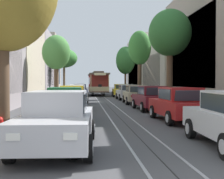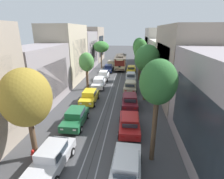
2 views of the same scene
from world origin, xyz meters
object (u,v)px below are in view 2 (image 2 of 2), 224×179
Objects in this scene: fire_hydrant at (33,155)px; parked_car_navy_sixth_left at (108,68)px; parked_car_yellow_sixth_right at (131,69)px; street_tree_kerb_right_near at (158,84)px; parked_car_maroon_mid_right at (130,100)px; parked_car_beige_fourth_right at (130,86)px; parked_car_silver_near_left at (52,157)px; parked_car_beige_far_left at (111,64)px; parked_car_yellow_mid_left at (90,96)px; cable_car_trolley at (121,62)px; motorcycle_with_rider at (56,165)px; street_tree_kerb_right_mid at (141,50)px; street_tree_kerb_left_mid at (101,47)px; parked_car_white_fourth_left at (99,83)px; street_tree_kerb_right_second at (147,59)px; street_tree_kerb_left_near at (26,98)px; street_tree_kerb_left_second at (87,63)px; parked_car_green_second_left at (75,117)px; parked_car_red_second_right at (129,123)px; pedestrian_on_left_pavement at (147,89)px; parked_car_white_fifth_left at (103,75)px; street_tree_kerb_right_fourth at (139,47)px; parked_car_silver_fifth_right at (131,77)px; parked_car_white_near_right at (126,167)px.

parked_car_navy_sixth_left is at bearing 86.51° from fire_hydrant.
street_tree_kerb_right_near reaches higher than parked_car_yellow_sixth_right.
parked_car_beige_fourth_right is at bearing 90.36° from parked_car_maroon_mid_right.
street_tree_kerb_right_near is at bearing -76.09° from parked_car_navy_sixth_left.
parked_car_silver_near_left is 34.40m from parked_car_beige_far_left.
parked_car_yellow_mid_left is 21.54m from cable_car_trolley.
parked_car_navy_sixth_left is 29.18m from motorcycle_with_rider.
parked_car_maroon_mid_right is at bearing -97.16° from street_tree_kerb_right_mid.
street_tree_kerb_right_near is 31.66m from cable_car_trolley.
street_tree_kerb_left_mid reaches higher than parked_car_silver_near_left.
parked_car_yellow_mid_left is 23.10m from parked_car_beige_far_left.
parked_car_white_fourth_left is at bearing -90.43° from parked_car_navy_sixth_left.
street_tree_kerb_right_second is at bearing 55.31° from fire_hydrant.
parked_car_silver_near_left is at bearing -17.62° from fire_hydrant.
street_tree_kerb_right_near reaches higher than street_tree_kerb_left_near.
parked_car_navy_sixth_left is 0.61× the size of street_tree_kerb_right_near.
parked_car_yellow_mid_left is at bearing 81.66° from fire_hydrant.
street_tree_kerb_left_second reaches higher than parked_car_navy_sixth_left.
parked_car_red_second_right is (5.27, -0.58, 0.00)m from parked_car_green_second_left.
parked_car_yellow_sixth_right is (0.06, 17.68, 0.00)m from parked_car_maroon_mid_right.
parked_car_beige_fourth_right is 2.68× the size of pedestrian_on_left_pavement.
street_tree_kerb_right_near is at bearing -60.58° from street_tree_kerb_left_second.
street_tree_kerb_right_near is at bearing -71.85° from parked_car_white_fifth_left.
parked_car_navy_sixth_left reaches higher than fire_hydrant.
street_tree_kerb_right_second is at bearing -102.48° from pedestrian_on_left_pavement.
street_tree_kerb_right_second is at bearing -31.74° from parked_car_white_fourth_left.
street_tree_kerb_right_fourth is at bearing 86.08° from parked_car_maroon_mid_right.
street_tree_kerb_right_near is at bearing -30.76° from parked_car_green_second_left.
street_tree_kerb_left_mid is at bearing -177.04° from cable_car_trolley.
parked_car_white_fourth_left is 7.90m from pedestrian_on_left_pavement.
street_tree_kerb_left_mid is at bearing -137.55° from parked_car_beige_far_left.
street_tree_kerb_right_fourth reaches higher than parked_car_silver_fifth_right.
street_tree_kerb_left_near is at bearing -93.49° from parked_car_navy_sixth_left.
parked_car_beige_fourth_right is 15.59m from street_tree_kerb_right_near.
parked_car_white_fifth_left and parked_car_silver_fifth_right have the same top height.
street_tree_kerb_right_mid reaches higher than street_tree_kerb_right_near.
pedestrian_on_left_pavement is at bearing -62.16° from parked_car_navy_sixth_left.
street_tree_kerb_right_mid is at bearing 95.16° from pedestrian_on_left_pavement.
cable_car_trolley is 33.20m from motorcycle_with_rider.
parked_car_yellow_sixth_right is 2.69× the size of pedestrian_on_left_pavement.
parked_car_beige_far_left is 0.48× the size of cable_car_trolley.
street_tree_kerb_left_mid is at bearing 95.54° from parked_car_yellow_mid_left.
cable_car_trolley is (2.48, 3.95, 0.86)m from parked_car_navy_sixth_left.
parked_car_navy_sixth_left is at bearing -89.72° from parked_car_beige_far_left.
fire_hydrant is (-6.66, 0.83, -0.38)m from parked_car_white_near_right.
parked_car_beige_far_left is 1.00× the size of parked_car_maroon_mid_right.
pedestrian_on_left_pavement reaches higher than parked_car_white_fourth_left.
street_tree_kerb_left_mid reaches higher than parked_car_maroon_mid_right.
pedestrian_on_left_pavement reaches higher than parked_car_navy_sixth_left.
motorcycle_with_rider is (-4.57, -11.00, -0.15)m from parked_car_maroon_mid_right.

